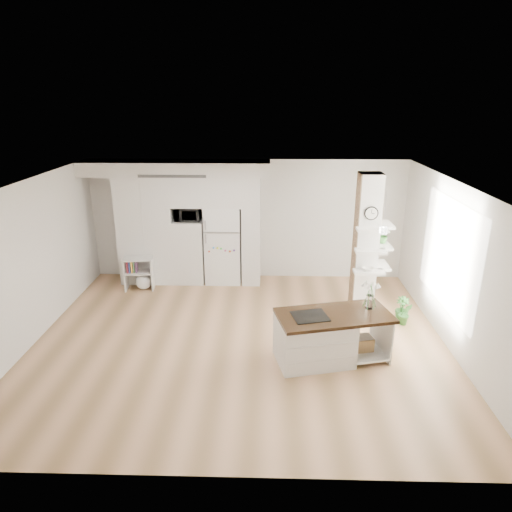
{
  "coord_description": "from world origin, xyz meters",
  "views": [
    {
      "loc": [
        0.48,
        -6.94,
        3.99
      ],
      "look_at": [
        0.25,
        0.9,
        1.23
      ],
      "focal_mm": 32.0,
      "sensor_mm": 36.0,
      "label": 1
    }
  ],
  "objects_px": {
    "bookshelf": "(141,275)",
    "floor_plant_a": "(405,314)",
    "refrigerator": "(223,244)",
    "kitchen_island": "(321,337)"
  },
  "relations": [
    {
      "from": "kitchen_island",
      "to": "floor_plant_a",
      "type": "bearing_deg",
      "value": 23.33
    },
    {
      "from": "refrigerator",
      "to": "floor_plant_a",
      "type": "height_order",
      "value": "refrigerator"
    },
    {
      "from": "bookshelf",
      "to": "floor_plant_a",
      "type": "xyz_separation_m",
      "value": [
        5.28,
        -1.49,
        -0.1
      ]
    },
    {
      "from": "kitchen_island",
      "to": "bookshelf",
      "type": "distance_m",
      "value": 4.53
    },
    {
      "from": "kitchen_island",
      "to": "floor_plant_a",
      "type": "distance_m",
      "value": 2.1
    },
    {
      "from": "refrigerator",
      "to": "kitchen_island",
      "type": "distance_m",
      "value": 3.79
    },
    {
      "from": "kitchen_island",
      "to": "bookshelf",
      "type": "height_order",
      "value": "kitchen_island"
    },
    {
      "from": "bookshelf",
      "to": "floor_plant_a",
      "type": "bearing_deg",
      "value": -21.79
    },
    {
      "from": "kitchen_island",
      "to": "refrigerator",
      "type": "bearing_deg",
      "value": 106.06
    },
    {
      "from": "refrigerator",
      "to": "floor_plant_a",
      "type": "xyz_separation_m",
      "value": [
        3.52,
        -2.02,
        -0.66
      ]
    }
  ]
}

